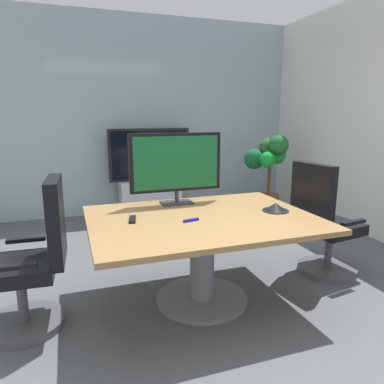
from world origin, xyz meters
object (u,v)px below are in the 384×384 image
Objects in this scene: conference_phone at (276,207)px; remote_control at (132,219)px; office_chair_left at (34,267)px; office_chair_right at (323,229)px; potted_plant at (268,165)px; tv_monitor at (176,164)px; wall_display_unit at (150,187)px; conference_table at (202,238)px.

remote_control is at bearing 174.03° from conference_phone.
office_chair_left reaches higher than conference_phone.
office_chair_right is 2.18m from potted_plant.
remote_control is (-0.47, -0.40, -0.35)m from tv_monitor.
office_chair_left is 2.95m from wall_display_unit.
conference_table is 1.27m from office_chair_right.
tv_monitor is 0.69× the size of potted_plant.
conference_phone is at bearing -3.42° from conference_table.
office_chair_right reaches higher than remote_control.
office_chair_left is at bearing 177.67° from conference_table.
conference_phone reaches higher than conference_table.
office_chair_right is 0.90× the size of potted_plant.
office_chair_right is at bearing 4.17° from conference_table.
conference_phone is (0.71, -0.52, -0.33)m from tv_monitor.
office_chair_left is 4.95× the size of conference_phone.
conference_phone is at bearing 5.52° from remote_control.
conference_table is 2.10× the size of tv_monitor.
office_chair_right is 0.83× the size of wall_display_unit.
wall_display_unit is (1.42, 2.59, -0.01)m from office_chair_left.
tv_monitor reaches higher than office_chair_right.
wall_display_unit is at bearing 86.44° from conference_table.
wall_display_unit reaches higher than conference_phone.
conference_phone is (-1.25, -2.19, 0.00)m from potted_plant.
remote_control is at bearing -139.59° from potted_plant.
office_chair_left is 1.30× the size of tv_monitor.
potted_plant is 3.19m from remote_control.
conference_table is 0.68m from conference_phone.
conference_table is at bearing -81.90° from tv_monitor.
potted_plant reaches higher than office_chair_left.
potted_plant is at bearing -15.66° from wall_display_unit.
potted_plant is (3.15, 2.10, 0.29)m from office_chair_left.
wall_display_unit reaches higher than remote_control.
wall_display_unit is at bearing 154.13° from office_chair_left.
office_chair_left is 0.77m from remote_control.
wall_display_unit is at bearing 86.04° from remote_control.
office_chair_left is (-1.26, 0.05, -0.09)m from conference_table.
office_chair_right is at bearing -106.93° from potted_plant.
conference_phone is at bearing -119.59° from potted_plant.
wall_display_unit is 5.95× the size of conference_phone.
remote_control is at bearing 95.67° from office_chair_left.
conference_table is 1.35× the size of wall_display_unit.
conference_phone is 1.29× the size of remote_control.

